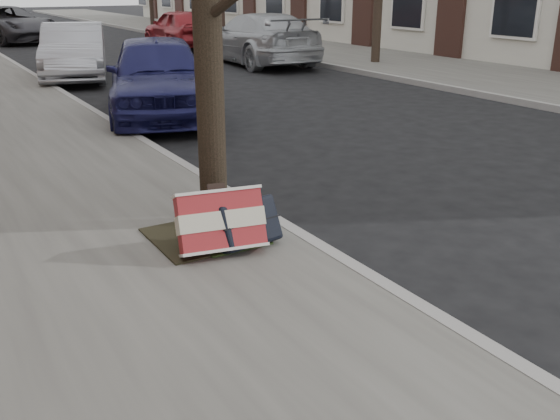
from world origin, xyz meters
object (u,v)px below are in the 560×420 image
suitcase_navy (247,223)px  car_near_mid (74,52)px  suitcase_red (220,221)px  car_near_front (158,76)px

suitcase_navy → car_near_mid: bearing=76.0°
suitcase_red → car_near_front: (1.73, 5.89, 0.30)m
suitcase_navy → car_near_front: 6.11m
suitcase_red → suitcase_navy: bearing=6.0°
suitcase_red → car_near_mid: bearing=92.9°
suitcase_red → car_near_mid: (1.62, 11.04, 0.26)m
car_near_front → car_near_mid: (-0.11, 5.14, -0.05)m
suitcase_red → car_near_mid: car_near_mid is taller
suitcase_red → car_near_mid: 11.16m
suitcase_navy → car_near_front: (1.50, 5.91, 0.36)m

